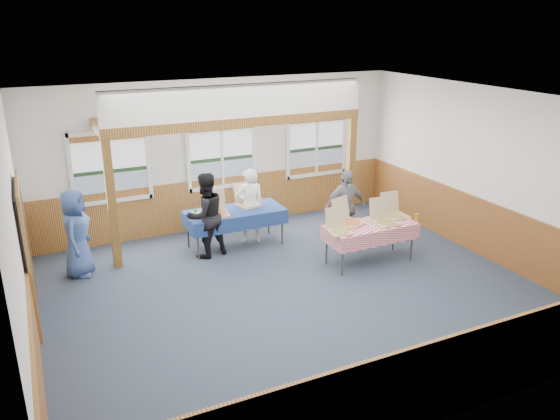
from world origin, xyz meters
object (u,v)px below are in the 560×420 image
Objects in this scene: table_right at (371,227)px; person_grey at (345,208)px; table_left at (235,213)px; woman_black at (206,215)px; woman_white at (250,206)px; man_blue at (76,233)px.

table_right is 0.97m from person_grey.
table_left is at bearing 144.67° from table_right.
table_right is 1.07× the size of woman_black.
woman_white reaches higher than person_grey.
person_grey is (2.71, -0.62, -0.05)m from woman_black.
woman_black is 1.07× the size of person_grey.
woman_black reaches higher than person_grey.
table_left and table_right have the same top height.
woman_black is 2.32m from man_blue.
person_grey reaches higher than table_right.
woman_black is at bearing 27.65° from woman_white.
woman_white is 1.91m from person_grey.
man_blue is 1.03× the size of person_grey.
woman_white is at bearing 138.37° from table_right.
man_blue reaches higher than woman_white.
table_left is 1.19× the size of table_right.
table_left is at bearing -174.40° from woman_black.
woman_white reaches higher than table_left.
table_right is at bearing 143.96° from woman_white.
woman_black is at bearing 170.05° from person_grey.
table_right is 1.11× the size of man_blue.
person_grey is at bearing 94.28° from table_right.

